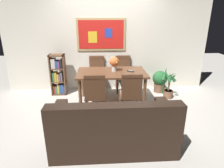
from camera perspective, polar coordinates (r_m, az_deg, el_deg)
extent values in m
plane|color=#B7B2A8|center=(4.16, -0.55, -7.61)|extent=(12.00, 12.00, 0.00)
cube|color=silver|center=(5.07, -1.43, 12.86)|extent=(5.20, 0.10, 2.60)
cube|color=tan|center=(4.98, -3.23, 14.34)|extent=(1.22, 0.02, 0.79)
cube|color=red|center=(4.97, -3.23, 14.32)|extent=(1.12, 0.01, 0.69)
cube|color=gold|center=(4.97, -5.74, 13.57)|extent=(0.22, 0.00, 0.28)
cube|color=#263FA5|center=(4.96, -1.05, 14.80)|extent=(0.18, 0.00, 0.22)
cube|color=brown|center=(4.27, -0.12, 3.37)|extent=(1.51, 0.89, 0.04)
cylinder|color=brown|center=(4.07, -9.36, -3.23)|extent=(0.07, 0.07, 0.69)
cylinder|color=brown|center=(4.15, 9.57, -2.77)|extent=(0.07, 0.07, 0.69)
cylinder|color=brown|center=(4.74, -8.56, 0.24)|extent=(0.07, 0.07, 0.69)
cylinder|color=brown|center=(4.81, 7.68, 0.57)|extent=(0.07, 0.07, 0.69)
cube|color=brown|center=(3.78, 5.32, -3.30)|extent=(0.40, 0.40, 0.03)
cube|color=#997A66|center=(3.77, 5.33, -2.92)|extent=(0.36, 0.36, 0.03)
cylinder|color=brown|center=(3.70, 2.98, -7.61)|extent=(0.04, 0.04, 0.42)
cylinder|color=brown|center=(3.75, 8.19, -7.40)|extent=(0.04, 0.04, 0.42)
cylinder|color=brown|center=(4.01, 2.44, -5.37)|extent=(0.04, 0.04, 0.42)
cylinder|color=brown|center=(4.05, 7.25, -5.21)|extent=(0.04, 0.04, 0.42)
cube|color=brown|center=(3.53, 5.88, -0.83)|extent=(0.38, 0.04, 0.46)
cube|color=brown|center=(3.46, 6.00, 2.27)|extent=(0.38, 0.05, 0.06)
cube|color=brown|center=(3.74, -4.92, -3.55)|extent=(0.40, 0.40, 0.03)
cube|color=#997A66|center=(3.73, -4.93, -3.16)|extent=(0.36, 0.36, 0.03)
cylinder|color=brown|center=(3.69, -7.52, -7.85)|extent=(0.04, 0.04, 0.42)
cylinder|color=brown|center=(3.68, -2.19, -7.76)|extent=(0.04, 0.04, 0.42)
cylinder|color=brown|center=(4.00, -7.22, -5.58)|extent=(0.04, 0.04, 0.42)
cylinder|color=brown|center=(3.99, -2.32, -5.49)|extent=(0.04, 0.04, 0.42)
cube|color=brown|center=(3.48, -5.09, -1.07)|extent=(0.38, 0.04, 0.46)
cube|color=brown|center=(3.42, -5.19, 2.07)|extent=(0.38, 0.05, 0.06)
cube|color=brown|center=(5.00, 3.40, 2.62)|extent=(0.40, 0.40, 0.03)
cube|color=#997A66|center=(5.00, 3.41, 2.92)|extent=(0.36, 0.36, 0.03)
cylinder|color=brown|center=(5.26, 4.98, 0.86)|extent=(0.04, 0.04, 0.42)
cylinder|color=brown|center=(5.22, 1.28, 0.79)|extent=(0.04, 0.04, 0.42)
cylinder|color=brown|center=(4.94, 5.54, -0.43)|extent=(0.04, 0.04, 0.42)
cylinder|color=brown|center=(4.90, 1.61, -0.52)|extent=(0.04, 0.04, 0.42)
cube|color=brown|center=(5.11, 3.22, 5.82)|extent=(0.38, 0.04, 0.46)
cube|color=brown|center=(5.07, 3.26, 8.01)|extent=(0.38, 0.05, 0.06)
cube|color=brown|center=(4.97, -4.46, 2.48)|extent=(0.40, 0.40, 0.03)
cube|color=#997A66|center=(4.96, -4.47, 2.78)|extent=(0.36, 0.36, 0.03)
cylinder|color=brown|center=(5.20, -2.50, 0.71)|extent=(0.04, 0.04, 0.42)
cylinder|color=brown|center=(5.21, -6.24, 0.63)|extent=(0.04, 0.04, 0.42)
cylinder|color=brown|center=(4.88, -2.42, -0.60)|extent=(0.04, 0.04, 0.42)
cylinder|color=brown|center=(4.89, -6.40, -0.68)|extent=(0.04, 0.04, 0.42)
cube|color=brown|center=(5.08, -4.51, 5.70)|extent=(0.38, 0.04, 0.46)
cube|color=brown|center=(5.03, -4.57, 7.90)|extent=(0.38, 0.05, 0.06)
cube|color=black|center=(3.06, 0.39, -14.33)|extent=(1.80, 0.84, 0.40)
cube|color=black|center=(2.57, 0.91, -10.60)|extent=(1.80, 0.20, 0.44)
cube|color=black|center=(2.96, -15.66, -9.40)|extent=(0.18, 0.80, 0.22)
cube|color=black|center=(3.06, 15.91, -8.45)|extent=(0.18, 0.80, 0.22)
cube|color=#B78C33|center=(2.72, -8.97, -10.36)|extent=(0.32, 0.16, 0.33)
cube|color=#8C6B4C|center=(2.72, 0.67, -10.19)|extent=(0.32, 0.16, 0.33)
cube|color=brown|center=(5.03, -17.39, 2.63)|extent=(0.03, 0.28, 1.01)
cube|color=brown|center=(4.96, -13.68, 2.75)|extent=(0.03, 0.28, 1.01)
cube|color=brown|center=(5.15, -15.05, -2.53)|extent=(0.36, 0.28, 0.03)
cube|color=brown|center=(4.87, -16.08, 8.21)|extent=(0.36, 0.28, 0.03)
cube|color=brown|center=(5.04, -15.37, 0.86)|extent=(0.30, 0.28, 0.02)
cube|color=brown|center=(4.95, -15.73, 4.55)|extent=(0.30, 0.28, 0.02)
cube|color=#B2332D|center=(5.14, -16.46, -1.37)|extent=(0.04, 0.22, 0.20)
cube|color=#337247|center=(5.13, -15.90, -1.44)|extent=(0.05, 0.22, 0.18)
cube|color=gold|center=(5.11, -15.35, -1.22)|extent=(0.04, 0.22, 0.22)
cube|color=#2D4C8C|center=(5.10, -14.82, -1.20)|extent=(0.04, 0.22, 0.23)
cube|color=#2D4C8C|center=(5.09, -14.19, -1.17)|extent=(0.06, 0.22, 0.23)
cube|color=#595960|center=(5.08, -13.46, -1.28)|extent=(0.05, 0.22, 0.20)
cube|color=#337247|center=(5.03, -16.78, 2.13)|extent=(0.05, 0.22, 0.22)
cube|color=gold|center=(5.02, -16.14, 2.19)|extent=(0.06, 0.22, 0.23)
cube|color=gold|center=(5.01, -15.51, 1.98)|extent=(0.04, 0.22, 0.19)
cube|color=#7F3F72|center=(5.00, -14.99, 1.96)|extent=(0.04, 0.22, 0.18)
cube|color=#595960|center=(4.99, -14.49, 2.24)|extent=(0.04, 0.22, 0.23)
cube|color=beige|center=(4.94, -17.12, 5.91)|extent=(0.06, 0.22, 0.23)
cube|color=beige|center=(4.93, -16.52, 5.96)|extent=(0.04, 0.22, 0.23)
cube|color=#2D4C8C|center=(4.92, -15.91, 5.69)|extent=(0.05, 0.22, 0.18)
cube|color=#7F3F72|center=(4.91, -15.30, 5.66)|extent=(0.04, 0.22, 0.17)
cube|color=black|center=(4.90, -14.70, 5.88)|extent=(0.05, 0.22, 0.21)
cylinder|color=brown|center=(5.21, 13.71, -1.02)|extent=(0.28, 0.28, 0.22)
cylinder|color=#332319|center=(5.18, 13.80, 0.02)|extent=(0.25, 0.25, 0.02)
sphere|color=#235B2D|center=(5.13, 13.94, 1.71)|extent=(0.38, 0.38, 0.38)
cylinder|color=#235B2D|center=(5.10, 14.80, -1.49)|extent=(0.03, 0.03, 0.28)
cylinder|color=#235B2D|center=(5.33, 14.78, -0.67)|extent=(0.03, 0.03, 0.31)
cylinder|color=brown|center=(4.90, 16.19, -2.85)|extent=(0.23, 0.23, 0.18)
cylinder|color=#332319|center=(4.87, 16.28, -1.96)|extent=(0.20, 0.20, 0.02)
cylinder|color=brown|center=(4.82, 16.45, -0.35)|extent=(0.04, 0.04, 0.27)
cone|color=#235B2D|center=(4.80, 17.77, 2.12)|extent=(0.12, 0.24, 0.21)
cone|color=#235B2D|center=(4.86, 16.91, 2.39)|extent=(0.25, 0.18, 0.21)
cone|color=#235B2D|center=(4.77, 15.36, 2.97)|extent=(0.22, 0.26, 0.32)
cone|color=#235B2D|center=(4.65, 15.96, 2.47)|extent=(0.21, 0.25, 0.31)
cone|color=#235B2D|center=(4.67, 17.27, 1.95)|extent=(0.23, 0.11, 0.25)
cylinder|color=beige|center=(4.30, 0.62, 4.75)|extent=(0.11, 0.11, 0.14)
sphere|color=#D86633|center=(4.26, 0.63, 6.63)|extent=(0.21, 0.21, 0.21)
sphere|color=silver|center=(4.33, 0.00, 6.63)|extent=(0.05, 0.05, 0.05)
sphere|color=#EACC4C|center=(4.20, 1.31, 6.37)|extent=(0.06, 0.06, 0.06)
sphere|color=pink|center=(4.29, 1.67, 6.78)|extent=(0.08, 0.08, 0.08)
cube|color=black|center=(4.29, 5.43, 3.78)|extent=(0.15, 0.14, 0.02)
cube|color=gray|center=(4.29, 5.44, 3.94)|extent=(0.10, 0.09, 0.00)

